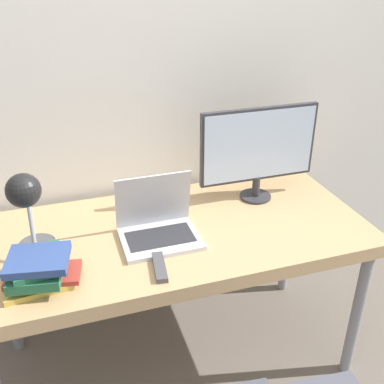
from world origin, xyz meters
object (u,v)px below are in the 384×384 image
Objects in this scene: desk_lamp at (26,202)px; book_stack at (38,270)px; monitor at (259,148)px; laptop at (158,226)px.

desk_lamp is 1.35× the size of book_stack.
monitor is 1.00m from desk_lamp.
desk_lamp is (-0.98, -0.22, 0.01)m from monitor.
laptop is 0.58m from monitor.
desk_lamp reaches higher than laptop.
desk_lamp is (-0.46, -0.04, 0.21)m from laptop.
monitor is at bearing 19.91° from laptop.
desk_lamp is at bearing -175.65° from laptop.
desk_lamp reaches higher than book_stack.
monitor reaches higher than book_stack.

